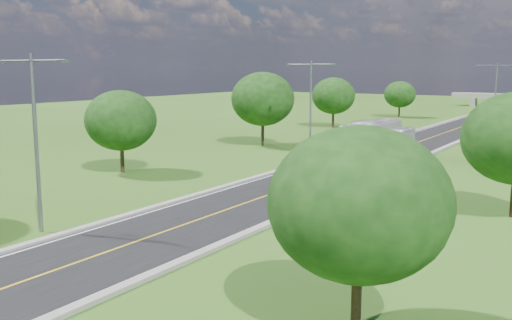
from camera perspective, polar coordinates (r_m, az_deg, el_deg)
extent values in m
plane|color=#335417|center=(71.60, 15.25, 1.45)|extent=(260.00, 260.00, 0.00)
cube|color=black|center=(77.30, 16.60, 1.96)|extent=(8.00, 150.00, 0.06)
cube|color=gray|center=(78.57, 13.63, 2.26)|extent=(0.50, 150.00, 0.22)
cube|color=gray|center=(76.23, 19.67, 1.77)|extent=(0.50, 150.00, 0.22)
cylinder|color=slate|center=(49.14, 13.26, -0.46)|extent=(0.08, 0.08, 2.40)
cube|color=white|center=(48.99, 13.29, 0.46)|extent=(0.55, 0.04, 0.70)
cube|color=gray|center=(151.24, 20.92, 5.45)|extent=(1.20, 3.00, 2.00)
cylinder|color=slate|center=(33.93, -21.12, 1.43)|extent=(0.22, 0.22, 10.00)
cylinder|color=slate|center=(34.81, -22.94, 9.11)|extent=(2.80, 0.12, 0.12)
cylinder|color=slate|center=(32.55, -20.12, 9.32)|extent=(2.80, 0.12, 0.12)
cube|color=slate|center=(35.89, -24.13, 8.93)|extent=(0.50, 0.25, 0.18)
cube|color=slate|center=(31.52, -18.66, 9.33)|extent=(0.50, 0.25, 0.18)
cylinder|color=slate|center=(59.53, 5.47, 5.07)|extent=(0.22, 0.22, 10.00)
cylinder|color=slate|center=(60.04, 4.34, 9.52)|extent=(2.80, 0.12, 0.12)
cylinder|color=slate|center=(58.75, 6.77, 9.49)|extent=(2.80, 0.12, 0.12)
cube|color=slate|center=(60.67, 3.24, 9.48)|extent=(0.50, 0.25, 0.18)
cube|color=slate|center=(58.19, 7.93, 9.42)|extent=(0.50, 0.25, 0.18)
cylinder|color=slate|center=(87.20, 22.79, 5.69)|extent=(0.22, 0.22, 10.00)
cylinder|color=slate|center=(87.35, 22.07, 8.76)|extent=(2.80, 0.12, 0.12)
cylinder|color=slate|center=(86.86, 23.90, 8.65)|extent=(2.80, 0.12, 0.12)
cube|color=slate|center=(87.61, 21.23, 8.78)|extent=(0.50, 0.25, 0.18)
cylinder|color=black|center=(52.23, -13.24, 0.27)|extent=(0.36, 0.36, 2.70)
ellipsoid|color=#11330D|center=(51.84, -13.37, 3.88)|extent=(6.30, 6.30, 5.36)
cylinder|color=black|center=(68.61, 0.67, 2.82)|extent=(0.36, 0.36, 3.24)
ellipsoid|color=#11330D|center=(68.29, 0.67, 6.12)|extent=(7.56, 7.56, 6.43)
cylinder|color=black|center=(90.60, 7.71, 4.16)|extent=(0.36, 0.36, 2.88)
ellipsoid|color=#11330D|center=(90.36, 7.75, 6.39)|extent=(6.72, 6.72, 5.71)
cylinder|color=black|center=(111.92, 14.13, 4.81)|extent=(0.36, 0.36, 2.52)
ellipsoid|color=#11330D|center=(111.74, 14.19, 6.39)|extent=(5.88, 5.88, 5.00)
cylinder|color=black|center=(20.72, 10.01, -13.24)|extent=(0.36, 0.36, 2.70)
ellipsoid|color=#11330D|center=(19.71, 10.27, -4.33)|extent=(6.30, 6.30, 5.36)
imported|color=silver|center=(63.83, 13.85, 1.85)|extent=(3.30, 9.65, 2.64)
imported|color=silver|center=(66.91, 11.43, 2.54)|extent=(3.34, 11.87, 3.27)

